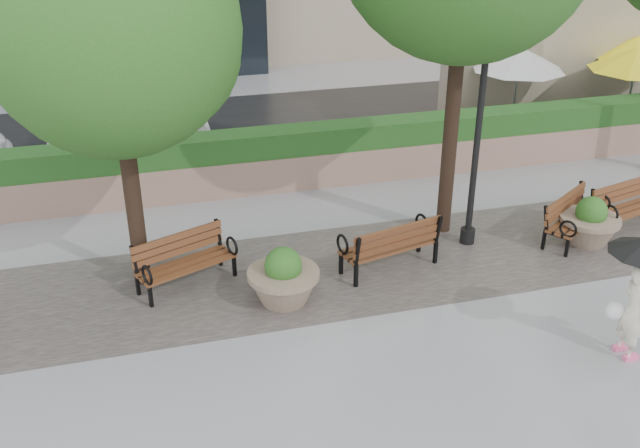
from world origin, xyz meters
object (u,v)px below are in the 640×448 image
object	(u,v)px
planter_right	(589,225)
lamppost	(477,144)
bench_1	(187,272)
bench_4	(627,215)
planter_left	(284,281)
bench_2	(389,255)
car_right	(130,123)
pedestrian	(639,286)
bench_3	(573,227)

from	to	relation	value
planter_right	lamppost	distance (m)	2.84
bench_1	bench_4	world-z (taller)	bench_1
planter_left	bench_2	bearing A→B (deg)	15.20
bench_4	car_right	world-z (taller)	car_right
planter_right	pedestrian	xyz separation A→B (m)	(-1.55, -3.24, 0.79)
bench_1	bench_3	bearing A→B (deg)	-24.86
bench_2	bench_4	size ratio (longest dim) A/B	1.07
bench_3	lamppost	world-z (taller)	lamppost
bench_4	lamppost	world-z (taller)	lamppost
bench_3	pedestrian	xyz separation A→B (m)	(-1.36, -3.46, 0.90)
lamppost	car_right	size ratio (longest dim) A/B	1.14
bench_1	planter_left	distance (m)	1.78
planter_right	pedestrian	distance (m)	3.68
bench_3	pedestrian	distance (m)	3.83
bench_3	car_right	world-z (taller)	car_right
bench_4	lamppost	size ratio (longest dim) A/B	0.39
lamppost	bench_4	bearing A→B (deg)	-4.14
bench_2	bench_3	bearing A→B (deg)	168.55
lamppost	pedestrian	bearing A→B (deg)	-79.96
bench_2	car_right	world-z (taller)	car_right
bench_4	planter_left	world-z (taller)	planter_left
bench_3	pedestrian	size ratio (longest dim) A/B	0.91
bench_3	planter_right	xyz separation A→B (m)	(0.18, -0.22, 0.11)
bench_4	planter_right	bearing A→B (deg)	-176.79
bench_1	planter_left	size ratio (longest dim) A/B	1.52
bench_4	planter_right	distance (m)	1.20
planter_left	pedestrian	world-z (taller)	pedestrian
bench_1	planter_left	bearing A→B (deg)	-55.63
car_right	pedestrian	world-z (taller)	pedestrian
bench_4	car_right	bearing A→B (deg)	126.75
bench_2	lamppost	size ratio (longest dim) A/B	0.42
bench_4	lamppost	distance (m)	3.80
bench_2	planter_right	distance (m)	4.05
planter_right	car_right	xyz separation A→B (m)	(-8.26, 7.83, 0.28)
bench_2	planter_left	xyz separation A→B (m)	(-2.07, -0.56, 0.10)
planter_right	lamppost	size ratio (longest dim) A/B	0.25
lamppost	pedestrian	xyz separation A→B (m)	(0.68, -3.86, -0.85)
pedestrian	bench_4	bearing A→B (deg)	-33.70
planter_right	pedestrian	bearing A→B (deg)	-115.50
bench_3	bench_4	bearing A→B (deg)	-26.48
bench_4	planter_left	xyz separation A→B (m)	(-7.25, -0.87, 0.12)
bench_3	car_right	xyz separation A→B (m)	(-8.08, 7.61, 0.39)
bench_4	planter_right	world-z (taller)	planter_right
planter_left	planter_right	world-z (taller)	planter_left
bench_1	bench_4	distance (m)	8.74
bench_4	pedestrian	distance (m)	4.59
lamppost	car_right	xyz separation A→B (m)	(-6.03, 7.22, -1.36)
planter_right	bench_2	bearing A→B (deg)	179.14
bench_1	pedestrian	world-z (taller)	pedestrian
bench_4	bench_2	bearing A→B (deg)	168.61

